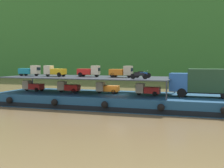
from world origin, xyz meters
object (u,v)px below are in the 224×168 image
cargo_barge (117,100)px  motorcycle_upper_centre (143,74)px  motorcycle_upper_port (139,75)px  mini_truck_upper_stern (30,71)px  covered_lorry (204,82)px  mini_truck_upper_mid (55,71)px  mini_truck_lower_stern (33,86)px  mini_truck_lower_aft (68,87)px  mini_truck_upper_fore (89,71)px  mini_truck_lower_fore (147,89)px  mini_truck_lower_mid (107,88)px  mini_truck_upper_bow (121,72)px

cargo_barge → motorcycle_upper_centre: bearing=0.6°
motorcycle_upper_port → mini_truck_upper_stern: bearing=171.5°
cargo_barge → covered_lorry: covered_lorry is taller
mini_truck_upper_mid → motorcycle_upper_centre: bearing=2.4°
cargo_barge → mini_truck_lower_stern: (-11.50, -0.03, 1.44)m
mini_truck_lower_aft → mini_truck_upper_fore: size_ratio=1.00×
mini_truck_lower_fore → mini_truck_upper_mid: (-11.80, -0.23, 2.00)m
mini_truck_lower_mid → mini_truck_upper_mid: size_ratio=0.99×
cargo_barge → covered_lorry: size_ratio=3.77×
mini_truck_lower_stern → motorcycle_upper_port: bearing=-8.7°
covered_lorry → mini_truck_lower_mid: 11.24m
covered_lorry → mini_truck_lower_aft: covered_lorry is taller
mini_truck_upper_mid → motorcycle_upper_centre: size_ratio=1.45×
cargo_barge → mini_truck_upper_mid: size_ratio=10.74×
cargo_barge → motorcycle_upper_port: bearing=-35.4°
mini_truck_upper_bow → mini_truck_upper_fore: bearing=177.9°
motorcycle_upper_port → motorcycle_upper_centre: bearing=92.3°
cargo_barge → mini_truck_upper_mid: mini_truck_upper_mid is taller
motorcycle_upper_port → motorcycle_upper_centre: same height
cargo_barge → mini_truck_lower_fore: size_ratio=10.78×
mini_truck_lower_aft → mini_truck_upper_bow: mini_truck_upper_bow is taller
motorcycle_upper_centre → mini_truck_upper_stern: bearing=-179.9°
cargo_barge → mini_truck_upper_bow: bearing=23.4°
mini_truck_upper_mid → motorcycle_upper_centre: mini_truck_upper_mid is taller
mini_truck_lower_mid → mini_truck_upper_bow: 2.70m
covered_lorry → motorcycle_upper_port: (-6.68, -2.41, 0.74)m
mini_truck_upper_mid → mini_truck_upper_bow: same height
mini_truck_lower_stern → mini_truck_upper_mid: size_ratio=1.01×
covered_lorry → mini_truck_lower_stern: covered_lorry is taller
cargo_barge → mini_truck_lower_stern: 11.59m
mini_truck_lower_mid → mini_truck_upper_bow: mini_truck_upper_bow is taller
mini_truck_lower_fore → mini_truck_lower_mid: bearing=174.6°
mini_truck_lower_aft → mini_truck_lower_mid: same height
mini_truck_upper_stern → mini_truck_upper_mid: bearing=-6.3°
mini_truck_upper_fore → motorcycle_upper_centre: 6.81m
mini_truck_lower_mid → motorcycle_upper_centre: motorcycle_upper_centre is taller
mini_truck_upper_stern → mini_truck_upper_bow: same height
mini_truck_lower_aft → mini_truck_lower_mid: bearing=3.3°
mini_truck_lower_stern → mini_truck_lower_aft: (5.12, 0.02, 0.00)m
mini_truck_upper_stern → mini_truck_upper_fore: bearing=2.6°
cargo_barge → mini_truck_upper_stern: (-11.90, -0.00, 3.44)m
covered_lorry → mini_truck_upper_stern: size_ratio=2.88×
cargo_barge → motorcycle_upper_centre: motorcycle_upper_centre is taller
mini_truck_lower_fore → mini_truck_upper_bow: 3.82m
cargo_barge → mini_truck_lower_aft: 6.55m
mini_truck_lower_fore → mini_truck_upper_fore: 7.72m
mini_truck_lower_stern → mini_truck_upper_fore: mini_truck_upper_fore is taller
mini_truck_lower_mid → mini_truck_lower_fore: (5.05, -0.48, 0.00)m
mini_truck_upper_mid → motorcycle_upper_port: 11.41m
covered_lorry → mini_truck_lower_aft: size_ratio=2.83×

